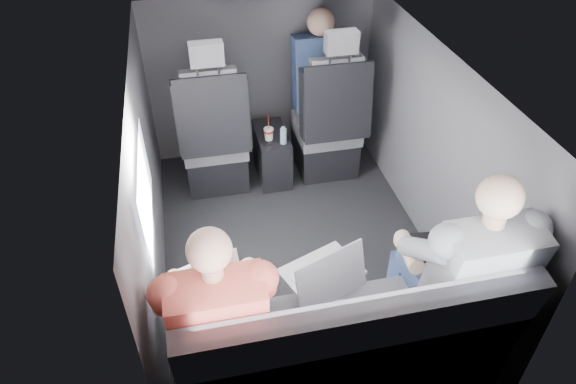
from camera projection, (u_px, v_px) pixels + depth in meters
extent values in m
plane|color=black|center=(296.00, 248.00, 3.58)|extent=(2.60, 2.60, 0.00)
plane|color=#B2B2AD|center=(299.00, 68.00, 2.74)|extent=(2.60, 2.60, 0.00)
cube|color=#56565B|center=(148.00, 189.00, 3.01)|extent=(0.02, 2.60, 1.35)
cube|color=#56565B|center=(433.00, 152.00, 3.31)|extent=(0.02, 2.60, 1.35)
cube|color=#56565B|center=(261.00, 78.00, 4.16)|extent=(1.80, 0.02, 1.35)
cube|color=#56565B|center=(367.00, 346.00, 2.17)|extent=(1.80, 0.02, 1.35)
cube|color=white|center=(145.00, 189.00, 2.65)|extent=(0.02, 0.75, 0.42)
cube|color=black|center=(338.00, 94.00, 3.67)|extent=(0.35, 0.11, 0.59)
cube|color=black|center=(216.00, 164.00, 4.12)|extent=(0.46, 0.48, 0.30)
cube|color=#56565A|center=(214.00, 141.00, 3.96)|extent=(0.48, 0.46, 0.14)
cube|color=#56565A|center=(212.00, 111.00, 3.58)|extent=(0.38, 0.18, 0.61)
cube|color=black|center=(181.00, 119.00, 3.56)|extent=(0.08, 0.21, 0.53)
cube|color=black|center=(244.00, 112.00, 3.63)|extent=(0.08, 0.21, 0.53)
cube|color=black|center=(213.00, 117.00, 3.53)|extent=(0.50, 0.11, 0.58)
cube|color=#56565A|center=(206.00, 54.00, 3.27)|extent=(0.22, 0.10, 0.15)
cube|color=black|center=(324.00, 150.00, 4.27)|extent=(0.46, 0.48, 0.30)
cube|color=#56565A|center=(326.00, 128.00, 4.11)|extent=(0.48, 0.46, 0.14)
cube|color=#56565A|center=(336.00, 98.00, 3.73)|extent=(0.38, 0.18, 0.61)
cube|color=black|center=(307.00, 105.00, 3.71)|extent=(0.08, 0.21, 0.53)
cube|color=black|center=(364.00, 99.00, 3.78)|extent=(0.08, 0.21, 0.53)
cube|color=black|center=(338.00, 104.00, 3.68)|extent=(0.50, 0.11, 0.58)
cube|color=#56565A|center=(341.00, 42.00, 3.42)|extent=(0.22, 0.10, 0.15)
cube|color=black|center=(272.00, 155.00, 4.13)|extent=(0.24, 0.48, 0.40)
cylinder|color=black|center=(268.00, 142.00, 3.90)|extent=(0.09, 0.09, 0.01)
cylinder|color=black|center=(282.00, 140.00, 3.92)|extent=(0.09, 0.09, 0.01)
cube|color=#56565A|center=(341.00, 353.00, 2.66)|extent=(1.60, 0.50, 0.45)
cube|color=#56565A|center=(363.00, 336.00, 2.20)|extent=(1.60, 0.17, 0.47)
cylinder|color=red|center=(269.00, 131.00, 3.88)|extent=(0.08, 0.08, 0.02)
cylinder|color=white|center=(269.00, 129.00, 3.86)|extent=(0.08, 0.08, 0.01)
cylinder|color=red|center=(268.00, 121.00, 3.82)|extent=(0.01, 0.01, 0.12)
cylinder|color=#A8CAE4|center=(283.00, 136.00, 3.86)|extent=(0.05, 0.05, 0.12)
cylinder|color=#A8CAE4|center=(283.00, 128.00, 3.82)|extent=(0.03, 0.03, 0.02)
cube|color=white|center=(206.00, 280.00, 2.57)|extent=(0.43, 0.37, 0.02)
cube|color=silver|center=(206.00, 280.00, 2.55)|extent=(0.33, 0.24, 0.00)
cube|color=white|center=(204.00, 267.00, 2.63)|extent=(0.12, 0.09, 0.00)
cube|color=white|center=(206.00, 287.00, 2.36)|extent=(0.37, 0.19, 0.25)
cube|color=white|center=(206.00, 286.00, 2.37)|extent=(0.32, 0.16, 0.22)
cube|color=#BAB9BE|center=(321.00, 272.00, 2.62)|extent=(0.45, 0.39, 0.02)
cube|color=silver|center=(322.00, 272.00, 2.60)|extent=(0.35, 0.25, 0.00)
cube|color=#BAB9BE|center=(317.00, 259.00, 2.67)|extent=(0.13, 0.10, 0.00)
cube|color=#BAB9BE|center=(332.00, 278.00, 2.40)|extent=(0.39, 0.21, 0.26)
cube|color=white|center=(331.00, 277.00, 2.41)|extent=(0.34, 0.18, 0.22)
cube|color=black|center=(443.00, 246.00, 2.76)|extent=(0.34, 0.26, 0.02)
cube|color=black|center=(444.00, 247.00, 2.74)|extent=(0.27, 0.15, 0.00)
cube|color=black|center=(438.00, 237.00, 2.80)|extent=(0.10, 0.06, 0.00)
cube|color=black|center=(459.00, 249.00, 2.58)|extent=(0.32, 0.10, 0.21)
cube|color=white|center=(458.00, 248.00, 2.59)|extent=(0.28, 0.08, 0.18)
cube|color=#353439|center=(196.00, 323.00, 2.46)|extent=(0.15, 0.44, 0.13)
cube|color=#353439|center=(241.00, 315.00, 2.49)|extent=(0.15, 0.44, 0.13)
cube|color=#353439|center=(198.00, 322.00, 2.81)|extent=(0.13, 0.13, 0.45)
cube|color=#353439|center=(238.00, 315.00, 2.85)|extent=(0.13, 0.13, 0.45)
cube|color=#D56446|center=(219.00, 320.00, 2.17)|extent=(0.40, 0.27, 0.54)
sphere|color=#D6A386|center=(209.00, 250.00, 1.95)|extent=(0.18, 0.18, 0.18)
cylinder|color=#D6A386|center=(171.00, 292.00, 2.41)|extent=(0.11, 0.28, 0.12)
cylinder|color=#D6A386|center=(255.00, 279.00, 2.47)|extent=(0.11, 0.28, 0.12)
cube|color=navy|center=(428.00, 282.00, 2.65)|extent=(0.16, 0.47, 0.14)
cube|color=navy|center=(470.00, 275.00, 2.69)|extent=(0.16, 0.47, 0.14)
cube|color=navy|center=(402.00, 285.00, 3.02)|extent=(0.14, 0.14, 0.45)
cube|color=navy|center=(439.00, 278.00, 3.06)|extent=(0.14, 0.14, 0.45)
cube|color=gray|center=(480.00, 272.00, 2.35)|extent=(0.43, 0.29, 0.58)
sphere|color=beige|center=(500.00, 197.00, 2.12)|extent=(0.19, 0.19, 0.19)
cylinder|color=beige|center=(409.00, 251.00, 2.59)|extent=(0.12, 0.30, 0.13)
cylinder|color=beige|center=(487.00, 239.00, 2.66)|extent=(0.12, 0.30, 0.13)
cube|color=navy|center=(319.00, 72.00, 3.99)|extent=(0.41, 0.26, 0.59)
sphere|color=#D6A386|center=(321.00, 22.00, 3.77)|extent=(0.21, 0.21, 0.21)
cube|color=navy|center=(316.00, 102.00, 4.22)|extent=(0.35, 0.41, 0.12)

